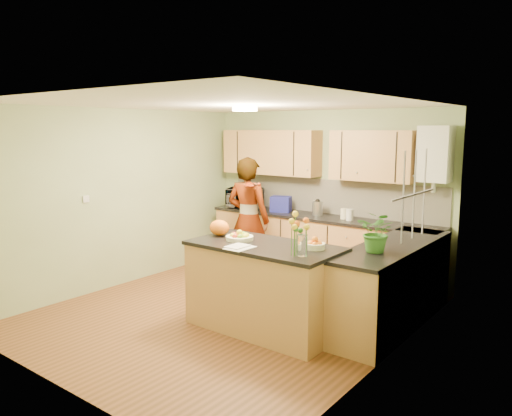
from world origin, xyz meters
The scene contains 28 objects.
floor centered at (0.00, 0.00, 0.00)m, with size 4.50×4.50×0.00m, color brown.
ceiling centered at (0.00, 0.00, 2.50)m, with size 4.00×4.50×0.02m, color white.
wall_back centered at (0.00, 2.25, 1.25)m, with size 4.00×0.02×2.50m, color #90A173.
wall_front centered at (0.00, -2.25, 1.25)m, with size 4.00×0.02×2.50m, color #90A173.
wall_left centered at (-2.00, 0.00, 1.25)m, with size 0.02×4.50×2.50m, color #90A173.
wall_right centered at (2.00, 0.00, 1.25)m, with size 0.02×4.50×2.50m, color #90A173.
back_counter centered at (0.10, 1.95, 0.47)m, with size 3.64×0.62×0.94m.
right_counter centered at (1.70, 0.85, 0.47)m, with size 0.62×2.24×0.94m.
splashback centered at (0.10, 2.23, 1.20)m, with size 3.60×0.02×0.52m, color silver.
upper_cabinets centered at (-0.18, 2.08, 1.85)m, with size 3.20×0.34×0.70m.
boiler centered at (1.70, 2.09, 1.90)m, with size 0.40×0.30×0.86m.
window_right centered at (1.99, 0.60, 1.55)m, with size 0.01×1.30×1.05m.
light_switch centered at (-1.99, -0.60, 1.30)m, with size 0.02×0.09×0.09m, color white.
ceiling_lamp centered at (0.00, 0.30, 2.46)m, with size 0.30×0.30×0.07m.
peninsula_island centered at (0.62, -0.13, 0.49)m, with size 1.69×0.86×0.97m.
fruit_dish centered at (0.27, -0.13, 1.01)m, with size 0.31×0.31×0.11m.
orange_bowl centered at (1.17, 0.02, 1.02)m, with size 0.21×0.21×0.12m.
flower_vase centered at (1.22, -0.31, 1.28)m, with size 0.26×0.26×0.47m.
orange_bag centered at (-0.08, -0.08, 1.06)m, with size 0.25×0.21×0.19m, color orange.
papers centered at (0.52, -0.43, 0.97)m, with size 0.23×0.31×0.01m, color silver.
violinist centered at (-0.64, 1.17, 0.91)m, with size 0.66×0.44×1.82m, color tan.
violin centered at (-0.44, 0.95, 1.46)m, with size 0.57×0.23×0.11m, color #591105, non-canonical shape.
microwave centered at (-1.31, 1.92, 1.10)m, with size 0.57×0.38×0.31m, color white.
blue_box centered at (-0.59, 1.92, 1.06)m, with size 0.30×0.22×0.24m, color navy.
kettle centered at (0.04, 1.98, 1.06)m, with size 0.15×0.15×0.29m.
jar_cream centered at (0.50, 1.94, 1.02)m, with size 0.10×0.10×0.15m, color #FAF2C8.
jar_white centered at (0.62, 1.89, 1.02)m, with size 0.10×0.10×0.16m, color white.
potted_plant centered at (1.70, 0.38, 1.16)m, with size 0.39×0.34×0.44m, color #347226.
Camera 1 is at (3.79, -4.42, 2.21)m, focal length 35.00 mm.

